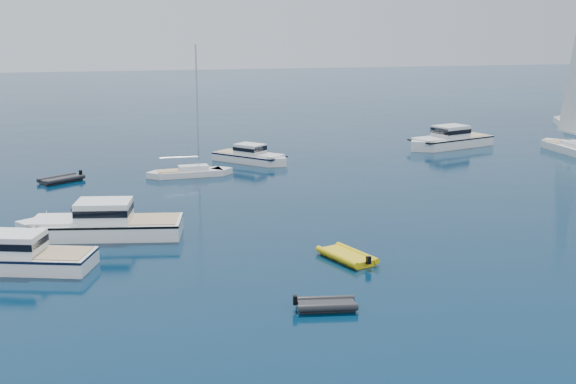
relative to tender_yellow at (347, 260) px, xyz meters
The scene contains 10 objects.
motor_cruiser_centre 16.30m from the tender_yellow, 148.01° to the left, with size 3.49×11.41×3.00m, color white, non-canonical shape.
motor_cruiser_far_l 19.02m from the tender_yellow, behind, with size 3.06×10.01×2.63m, color white, non-canonical shape.
motor_cruiser_distant 42.84m from the tender_yellow, 56.01° to the left, with size 3.58×11.69×3.07m, color silver, non-canonical shape.
motor_cruiser_horizon 31.90m from the tender_yellow, 88.47° to the left, with size 2.71×8.85×2.32m, color silver, non-canonical shape.
sailboat_centre 27.31m from the tender_yellow, 102.45° to the left, with size 2.14×8.24×12.12m, color silver, non-canonical shape.
sailboat_sails_r 45.49m from the tender_yellow, 39.32° to the left, with size 3.03×11.67×17.16m, color silver, non-canonical shape.
sailboat_sails_far 66.71m from the tender_yellow, 44.78° to the left, with size 3.18×12.23×17.98m, color silver, non-canonical shape.
tender_yellow is the anchor object (origin of this frame).
tender_grey_near 7.90m from the tender_yellow, 115.95° to the right, with size 1.73×3.04×0.95m, color black, non-canonical shape.
tender_grey_far 31.82m from the tender_yellow, 122.38° to the left, with size 2.13×3.93×0.95m, color black, non-canonical shape.
Camera 1 is at (-14.26, -21.17, 13.51)m, focal length 46.57 mm.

